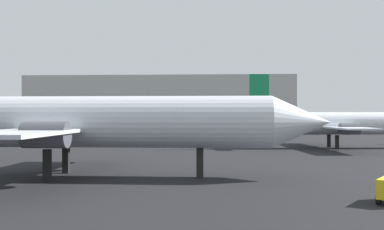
% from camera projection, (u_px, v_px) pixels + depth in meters
% --- Properties ---
extents(airplane_at_gate, '(36.87, 23.38, 11.54)m').
position_uv_depth(airplane_at_gate, '(73.00, 122.00, 34.90)').
color(airplane_at_gate, silver).
rests_on(airplane_at_gate, ground_plane).
extents(airplane_distant, '(30.87, 22.18, 9.96)m').
position_uv_depth(airplane_distant, '(340.00, 123.00, 64.04)').
color(airplane_distant, silver).
rests_on(airplane_distant, ground_plane).
extents(terminal_building, '(79.79, 23.08, 15.95)m').
position_uv_depth(terminal_building, '(162.00, 103.00, 147.91)').
color(terminal_building, '#B7B7B2').
rests_on(terminal_building, ground_plane).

